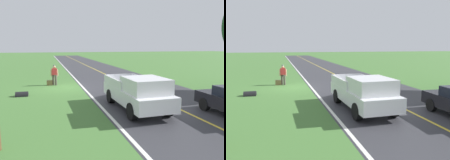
% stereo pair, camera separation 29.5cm
% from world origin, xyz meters
% --- Properties ---
extents(ground_plane, '(200.00, 200.00, 0.00)m').
position_xyz_m(ground_plane, '(0.00, 0.00, 0.00)').
color(ground_plane, '#427033').
extents(road_surface, '(8.14, 120.00, 0.00)m').
position_xyz_m(road_surface, '(-5.24, 0.00, 0.00)').
color(road_surface, '#333338').
rests_on(road_surface, ground).
extents(lane_edge_line, '(0.16, 117.60, 0.00)m').
position_xyz_m(lane_edge_line, '(-1.34, 0.00, 0.01)').
color(lane_edge_line, silver).
rests_on(lane_edge_line, ground).
extents(lane_centre_line, '(0.14, 117.60, 0.00)m').
position_xyz_m(lane_centre_line, '(-5.24, 0.00, 0.01)').
color(lane_centre_line, gold).
rests_on(lane_centre_line, ground).
extents(hitchhiker_walking, '(0.62, 0.53, 1.75)m').
position_xyz_m(hitchhiker_walking, '(0.80, -1.49, 0.98)').
color(hitchhiker_walking, '#4C473D').
rests_on(hitchhiker_walking, ground).
extents(suitcase_carried, '(0.48, 0.24, 0.43)m').
position_xyz_m(suitcase_carried, '(1.23, -1.45, 0.22)').
color(suitcase_carried, brown).
rests_on(suitcase_carried, ground).
extents(pickup_truck_passing, '(2.17, 5.44, 1.82)m').
position_xyz_m(pickup_truck_passing, '(-3.05, 7.56, 0.97)').
color(pickup_truck_passing, silver).
rests_on(pickup_truck_passing, ground).
extents(drainage_culvert, '(0.80, 0.60, 0.60)m').
position_xyz_m(drainage_culvert, '(3.10, 2.33, 0.00)').
color(drainage_culvert, black).
rests_on(drainage_culvert, ground).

